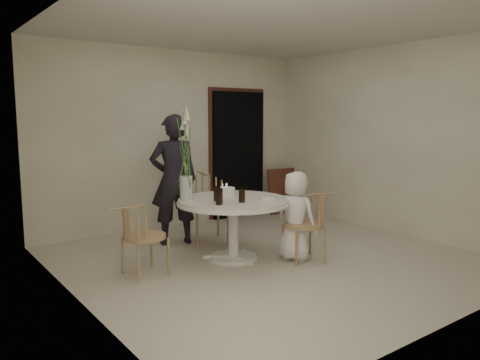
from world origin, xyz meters
TOP-DOWN VIEW (x-y plane):
  - ground at (0.00, 0.00)m, footprint 4.50×4.50m
  - room_shell at (0.00, 0.00)m, footprint 4.50×4.50m
  - doorway at (1.15, 2.19)m, footprint 1.00×0.10m
  - door_trim at (1.15, 2.23)m, footprint 1.12×0.03m
  - table at (-0.35, 0.25)m, footprint 1.33×1.33m
  - picture_frame at (1.95, 1.95)m, footprint 0.60×0.21m
  - chair_far at (-0.14, 1.21)m, footprint 0.61×0.64m
  - chair_right at (0.39, -0.32)m, footprint 0.56×0.53m
  - chair_left at (-1.55, 0.36)m, footprint 0.49×0.46m
  - girl at (-0.57, 1.29)m, footprint 0.72×0.58m
  - boy at (0.22, -0.22)m, footprint 0.45×0.58m
  - birthday_cake at (-0.32, 0.45)m, footprint 0.22×0.22m
  - cola_tumbler_a at (-0.69, 0.05)m, footprint 0.09×0.09m
  - cola_tumbler_b at (-0.40, 0.01)m, footprint 0.07×0.07m
  - cola_tumbler_c at (-0.65, 0.11)m, footprint 0.09×0.09m
  - cola_tumbler_d at (-0.58, 0.25)m, footprint 0.10×0.10m
  - plate_stack at (-0.06, -0.04)m, footprint 0.24×0.24m
  - flower_vase at (-0.82, 0.54)m, footprint 0.15×0.15m

SIDE VIEW (x-z plane):
  - ground at x=0.00m, z-range 0.00..0.00m
  - picture_frame at x=1.95m, z-range 0.00..0.78m
  - chair_left at x=-1.55m, z-range 0.11..0.89m
  - chair_right at x=0.39m, z-range 0.12..0.92m
  - boy at x=0.22m, z-range 0.00..1.06m
  - chair_far at x=-0.14m, z-range 0.14..1.07m
  - table at x=-0.35m, z-range 0.25..0.98m
  - plate_stack at x=-0.06m, z-range 0.73..0.78m
  - birthday_cake at x=-0.32m, z-range 0.71..0.86m
  - cola_tumbler_a at x=-0.69m, z-range 0.73..0.88m
  - cola_tumbler_b at x=-0.40m, z-range 0.73..0.88m
  - cola_tumbler_d at x=-0.58m, z-range 0.73..0.90m
  - cola_tumbler_c at x=-0.65m, z-range 0.73..0.90m
  - girl at x=-0.57m, z-range 0.00..1.72m
  - doorway at x=1.15m, z-range 0.00..2.10m
  - door_trim at x=1.15m, z-range 0.00..2.22m
  - flower_vase at x=-0.82m, z-range 0.60..1.71m
  - room_shell at x=0.00m, z-range -0.63..3.87m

